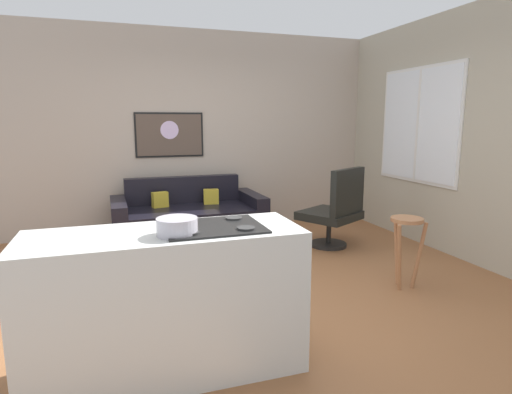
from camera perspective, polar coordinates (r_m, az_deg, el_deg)
The scene contains 11 objects.
ground at distance 4.09m, azimuth -1.60°, elevation -12.50°, with size 6.40×6.40×0.04m, color #945E39.
back_wall at distance 6.13m, azimuth -8.29°, elevation 8.67°, with size 6.40×0.05×2.80m, color #B6A696.
right_wall at distance 5.39m, azimuth 25.35°, elevation 7.59°, with size 0.05×6.40×2.80m, color #B1A993.
couch at distance 5.62m, azimuth -9.09°, elevation -3.05°, with size 1.93×0.98×0.81m.
coffee_table at distance 4.39m, azimuth -5.94°, elevation -5.02°, with size 1.02×0.57×0.44m.
armchair at distance 5.29m, azimuth 10.70°, elevation -1.76°, with size 0.87×0.86×1.00m.
bar_stool at distance 4.19m, azimuth 19.59°, elevation -4.92°, with size 0.34×0.34×0.68m.
kitchen_counter at distance 2.74m, azimuth -11.84°, elevation -13.73°, with size 1.66×0.61×0.93m.
mixing_bowl at distance 2.49m, azimuth -10.60°, elevation -3.97°, with size 0.24×0.24×0.10m.
wall_painting at distance 6.04m, azimuth -11.58°, elevation 8.22°, with size 0.94×0.03×0.61m.
window at distance 5.81m, azimuth 21.04°, elevation 9.01°, with size 0.03×1.45×1.45m.
Camera 1 is at (-1.08, -3.61, 1.56)m, focal length 29.65 mm.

